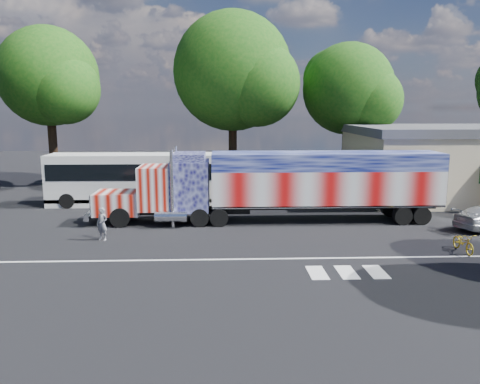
{
  "coord_description": "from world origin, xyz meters",
  "views": [
    {
      "loc": [
        -0.97,
        -22.52,
        6.52
      ],
      "look_at": [
        0.0,
        3.0,
        1.9
      ],
      "focal_mm": 35.0,
      "sensor_mm": 36.0,
      "label": 1
    }
  ],
  "objects_px": {
    "tree_ne_a": "(350,90)",
    "tree_n_mid": "(235,72)",
    "coach_bus": "(137,178)",
    "semi_truck": "(283,184)",
    "bicycle": "(463,242)",
    "woman": "(102,224)",
    "tree_nw_a": "(50,77)"
  },
  "relations": [
    {
      "from": "coach_bus",
      "to": "bicycle",
      "type": "xyz_separation_m",
      "value": [
        16.78,
        -11.46,
        -1.33
      ]
    },
    {
      "from": "tree_nw_a",
      "to": "coach_bus",
      "type": "bearing_deg",
      "value": -43.29
    },
    {
      "from": "woman",
      "to": "tree_nw_a",
      "type": "bearing_deg",
      "value": 139.72
    },
    {
      "from": "bicycle",
      "to": "tree_ne_a",
      "type": "xyz_separation_m",
      "value": [
        -0.24,
        19.55,
        7.56
      ]
    },
    {
      "from": "semi_truck",
      "to": "coach_bus",
      "type": "xyz_separation_m",
      "value": [
        -9.24,
        5.26,
        -0.43
      ]
    },
    {
      "from": "coach_bus",
      "to": "tree_n_mid",
      "type": "height_order",
      "value": "tree_n_mid"
    },
    {
      "from": "tree_ne_a",
      "to": "tree_n_mid",
      "type": "distance_m",
      "value": 9.8
    },
    {
      "from": "coach_bus",
      "to": "tree_n_mid",
      "type": "xyz_separation_m",
      "value": [
        6.85,
        8.29,
        7.65
      ]
    },
    {
      "from": "semi_truck",
      "to": "bicycle",
      "type": "relative_size",
      "value": 11.63
    },
    {
      "from": "woman",
      "to": "tree_n_mid",
      "type": "bearing_deg",
      "value": 91.75
    },
    {
      "from": "bicycle",
      "to": "tree_ne_a",
      "type": "height_order",
      "value": "tree_ne_a"
    },
    {
      "from": "coach_bus",
      "to": "tree_ne_a",
      "type": "distance_m",
      "value": 19.43
    },
    {
      "from": "tree_n_mid",
      "to": "coach_bus",
      "type": "bearing_deg",
      "value": -129.56
    },
    {
      "from": "woman",
      "to": "tree_nw_a",
      "type": "distance_m",
      "value": 20.01
    },
    {
      "from": "tree_ne_a",
      "to": "tree_n_mid",
      "type": "relative_size",
      "value": 0.82
    },
    {
      "from": "bicycle",
      "to": "tree_n_mid",
      "type": "height_order",
      "value": "tree_n_mid"
    },
    {
      "from": "coach_bus",
      "to": "woman",
      "type": "distance_m",
      "value": 8.91
    },
    {
      "from": "woman",
      "to": "tree_ne_a",
      "type": "height_order",
      "value": "tree_ne_a"
    },
    {
      "from": "semi_truck",
      "to": "bicycle",
      "type": "bearing_deg",
      "value": -39.43
    },
    {
      "from": "coach_bus",
      "to": "tree_n_mid",
      "type": "bearing_deg",
      "value": 50.44
    },
    {
      "from": "bicycle",
      "to": "tree_nw_a",
      "type": "relative_size",
      "value": 0.13
    },
    {
      "from": "woman",
      "to": "tree_n_mid",
      "type": "height_order",
      "value": "tree_n_mid"
    },
    {
      "from": "semi_truck",
      "to": "tree_n_mid",
      "type": "xyz_separation_m",
      "value": [
        -2.39,
        13.55,
        7.22
      ]
    },
    {
      "from": "woman",
      "to": "tree_ne_a",
      "type": "xyz_separation_m",
      "value": [
        16.75,
        16.94,
        7.19
      ]
    },
    {
      "from": "tree_nw_a",
      "to": "tree_n_mid",
      "type": "bearing_deg",
      "value": 2.48
    },
    {
      "from": "semi_truck",
      "to": "bicycle",
      "type": "distance_m",
      "value": 9.92
    },
    {
      "from": "coach_bus",
      "to": "tree_n_mid",
      "type": "distance_m",
      "value": 13.19
    },
    {
      "from": "semi_truck",
      "to": "woman",
      "type": "xyz_separation_m",
      "value": [
        -9.45,
        -3.59,
        -1.39
      ]
    },
    {
      "from": "coach_bus",
      "to": "tree_n_mid",
      "type": "relative_size",
      "value": 0.82
    },
    {
      "from": "tree_n_mid",
      "to": "tree_nw_a",
      "type": "bearing_deg",
      "value": -177.52
    },
    {
      "from": "coach_bus",
      "to": "tree_ne_a",
      "type": "height_order",
      "value": "tree_ne_a"
    },
    {
      "from": "coach_bus",
      "to": "tree_ne_a",
      "type": "bearing_deg",
      "value": 26.06
    }
  ]
}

